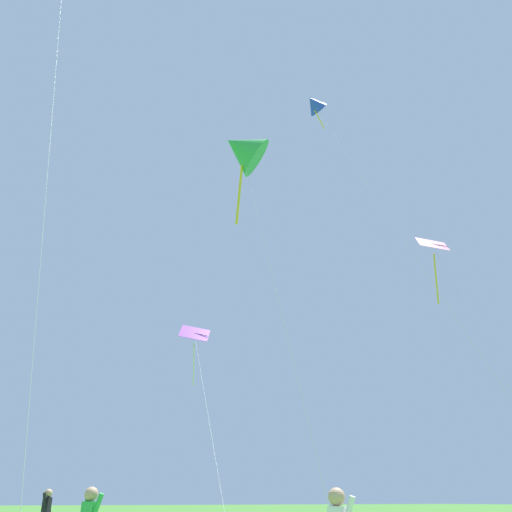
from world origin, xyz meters
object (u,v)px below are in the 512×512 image
Objects in this scene: kite_green_small at (242,150)px; kite_pink_low at (435,259)px; kite_purple_streamer at (195,344)px; kite_blue_delta at (314,104)px.

kite_pink_low is at bearing 15.67° from kite_green_small.
kite_blue_delta is at bearing -49.90° from kite_purple_streamer.
kite_purple_streamer is (1.51, 8.95, -6.36)m from kite_green_small.
kite_purple_streamer is at bearing 130.10° from kite_blue_delta.
kite_pink_low is 0.71× the size of kite_blue_delta.
kite_purple_streamer is at bearing 80.41° from kite_green_small.
kite_green_small reaches higher than kite_purple_streamer.
kite_pink_low is 12.14m from kite_blue_delta.
kite_pink_low is 1.02× the size of kite_green_small.
kite_blue_delta is at bearing 27.61° from kite_green_small.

